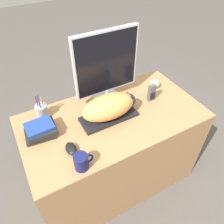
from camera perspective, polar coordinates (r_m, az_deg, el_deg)
name	(u,v)px	position (r m, az deg, el deg)	size (l,w,h in m)	color
ground_plane	(133,207)	(2.00, 5.46, -23.55)	(12.00, 12.00, 0.00)	#4C4742
desk	(113,150)	(1.82, 0.29, -9.94)	(1.28, 0.69, 0.77)	#9E7047
keyboard	(109,117)	(1.51, -0.87, -1.23)	(0.39, 0.16, 0.02)	black
cat	(110,106)	(1.45, -0.49, 1.53)	(0.39, 0.19, 0.16)	#D18C47
monitor	(106,66)	(1.52, -1.46, 11.96)	(0.47, 0.20, 0.53)	#B7B7BC
computer_mouse	(71,149)	(1.34, -10.64, -9.38)	(0.06, 0.10, 0.04)	black
coffee_mug	(82,162)	(1.23, -7.92, -12.71)	(0.12, 0.08, 0.10)	#141947
pen_cup	(42,111)	(1.57, -17.85, 0.28)	(0.08, 0.08, 0.20)	#939399
baseball	(155,84)	(1.81, 11.19, 7.27)	(0.07, 0.07, 0.07)	beige
phone	(152,93)	(1.65, 10.34, 4.98)	(0.06, 0.03, 0.13)	#4C4C51
book_stack	(40,130)	(1.45, -18.21, -4.48)	(0.21, 0.17, 0.09)	black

